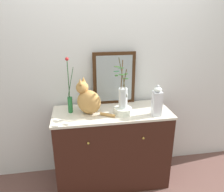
% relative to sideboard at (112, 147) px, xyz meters
% --- Properties ---
extents(ground_plane, '(6.00, 6.00, 0.00)m').
position_rel_sideboard_xyz_m(ground_plane, '(0.00, 0.00, -0.46)').
color(ground_plane, brown).
extents(wall_back, '(4.40, 0.08, 2.60)m').
position_rel_sideboard_xyz_m(wall_back, '(0.00, 0.34, 0.84)').
color(wall_back, silver).
rests_on(wall_back, ground_plane).
extents(sideboard, '(1.28, 0.55, 0.91)m').
position_rel_sideboard_xyz_m(sideboard, '(0.00, 0.00, 0.00)').
color(sideboard, '#351911').
rests_on(sideboard, ground_plane).
extents(mirror_leaning, '(0.49, 0.03, 0.61)m').
position_rel_sideboard_xyz_m(mirror_leaning, '(0.07, 0.24, 0.76)').
color(mirror_leaning, '#381F0F').
rests_on(mirror_leaning, sideboard).
extents(cat_sitting, '(0.42, 0.31, 0.39)m').
position_rel_sideboard_xyz_m(cat_sitting, '(-0.25, 0.00, 0.61)').
color(cat_sitting, '#B98648').
rests_on(cat_sitting, sideboard).
extents(vase_slim_green, '(0.08, 0.05, 0.60)m').
position_rel_sideboard_xyz_m(vase_slim_green, '(-0.44, 0.06, 0.61)').
color(vase_slim_green, '#246F36').
rests_on(vase_slim_green, sideboard).
extents(bowl_porcelain, '(0.19, 0.19, 0.07)m').
position_rel_sideboard_xyz_m(bowl_porcelain, '(0.10, -0.07, 0.49)').
color(bowl_porcelain, white).
rests_on(bowl_porcelain, sideboard).
extents(vase_glass_clear, '(0.18, 0.19, 0.53)m').
position_rel_sideboard_xyz_m(vase_glass_clear, '(0.10, -0.07, 0.65)').
color(vase_glass_clear, silver).
rests_on(vase_glass_clear, bowl_porcelain).
extents(jar_lidded_porcelain, '(0.09, 0.09, 0.33)m').
position_rel_sideboard_xyz_m(jar_lidded_porcelain, '(0.44, -0.16, 0.60)').
color(jar_lidded_porcelain, silver).
rests_on(jar_lidded_porcelain, sideboard).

